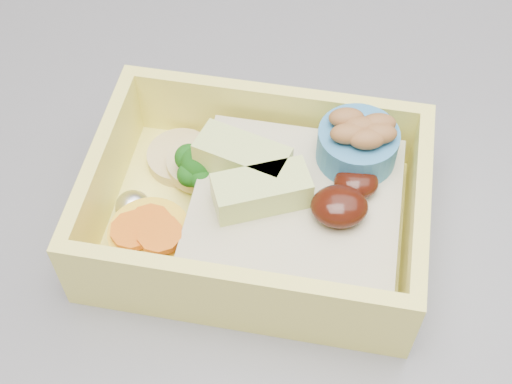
{
  "coord_description": "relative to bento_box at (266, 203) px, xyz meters",
  "views": [
    {
      "loc": [
        -0.18,
        -0.42,
        1.29
      ],
      "look_at": [
        -0.17,
        -0.17,
        0.96
      ],
      "focal_mm": 50.0,
      "sensor_mm": 36.0,
      "label": 1
    }
  ],
  "objects": [
    {
      "name": "bento_box",
      "position": [
        0.0,
        0.0,
        0.0
      ],
      "size": [
        0.22,
        0.18,
        0.07
      ],
      "rotation": [
        0.0,
        0.0,
        -0.22
      ],
      "color": "#FFF369",
      "rests_on": "island"
    }
  ]
}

